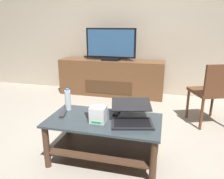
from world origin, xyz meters
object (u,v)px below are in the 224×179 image
object	(u,v)px
laptop	(132,115)
television	(111,45)
media_cabinet	(111,78)
cell_phone	(89,115)
coffee_table	(104,133)
router_box	(98,115)
soundbar_remote	(63,114)
water_bottle_near	(68,100)
tv_remote	(117,112)
dining_chair	(213,90)

from	to	relation	value
laptop	television	bearing A→B (deg)	109.67
media_cabinet	cell_phone	bearing A→B (deg)	-81.68
coffee_table	media_cabinet	world-z (taller)	media_cabinet
media_cabinet	laptop	world-z (taller)	media_cabinet
laptop	router_box	xyz separation A→B (m)	(-0.30, -0.09, 0.01)
router_box	soundbar_remote	bearing A→B (deg)	170.04
water_bottle_near	tv_remote	size ratio (longest dim) A/B	1.45
coffee_table	laptop	bearing A→B (deg)	4.72
television	water_bottle_near	size ratio (longest dim) A/B	3.98
router_box	cell_phone	distance (m)	0.19
water_bottle_near	coffee_table	bearing A→B (deg)	-18.90
media_cabinet	water_bottle_near	world-z (taller)	water_bottle_near
television	laptop	xyz separation A→B (m)	(0.73, -2.03, -0.44)
laptop	cell_phone	size ratio (longest dim) A/B	3.36
coffee_table	tv_remote	size ratio (longest dim) A/B	6.81
laptop	tv_remote	xyz separation A→B (m)	(-0.18, 0.15, -0.05)
television	soundbar_remote	world-z (taller)	television
laptop	soundbar_remote	size ratio (longest dim) A/B	2.94
laptop	soundbar_remote	xyz separation A→B (m)	(-0.69, -0.02, -0.05)
cell_phone	laptop	bearing A→B (deg)	-37.05
television	laptop	world-z (taller)	television
cell_phone	coffee_table	bearing A→B (deg)	-50.39
soundbar_remote	router_box	bearing A→B (deg)	-24.74
television	dining_chair	bearing A→B (deg)	-30.04
dining_chair	cell_phone	distance (m)	1.70
coffee_table	television	world-z (taller)	television
coffee_table	television	distance (m)	2.21
media_cabinet	soundbar_remote	size ratio (longest dim) A/B	12.33
water_bottle_near	media_cabinet	bearing A→B (deg)	90.71
tv_remote	laptop	bearing A→B (deg)	-37.25
coffee_table	tv_remote	distance (m)	0.25
television	water_bottle_near	bearing A→B (deg)	-89.29
media_cabinet	laptop	xyz separation A→B (m)	(0.73, -2.06, 0.17)
media_cabinet	router_box	bearing A→B (deg)	-78.74
media_cabinet	router_box	xyz separation A→B (m)	(0.43, -2.14, 0.18)
coffee_table	water_bottle_near	xyz separation A→B (m)	(-0.44, 0.15, 0.25)
coffee_table	cell_phone	size ratio (longest dim) A/B	7.79
coffee_table	laptop	world-z (taller)	laptop
tv_remote	soundbar_remote	size ratio (longest dim) A/B	1.00
cell_phone	router_box	bearing A→B (deg)	-74.92
coffee_table	soundbar_remote	size ratio (longest dim) A/B	6.81
coffee_table	media_cabinet	xyz separation A→B (m)	(-0.46, 2.08, 0.03)
coffee_table	media_cabinet	bearing A→B (deg)	102.54
dining_chair	laptop	size ratio (longest dim) A/B	1.82
soundbar_remote	laptop	bearing A→B (deg)	-13.31
television	laptop	bearing A→B (deg)	-70.33
coffee_table	television	bearing A→B (deg)	102.67
soundbar_remote	water_bottle_near	bearing A→B (deg)	78.90
dining_chair	cell_phone	bearing A→B (deg)	-141.33
coffee_table	water_bottle_near	world-z (taller)	water_bottle_near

